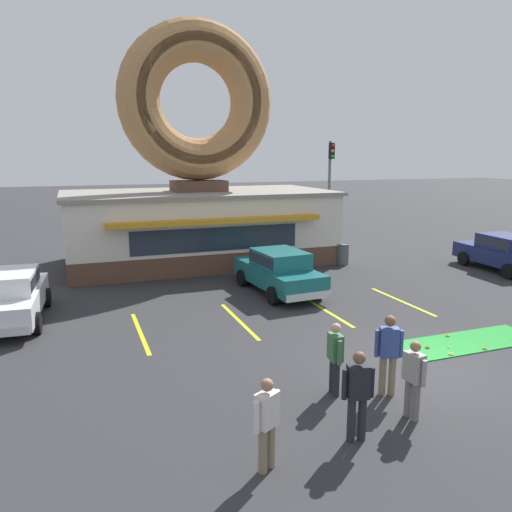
{
  "coord_description": "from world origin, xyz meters",
  "views": [
    {
      "loc": [
        -7.74,
        -8.94,
        5.02
      ],
      "look_at": [
        -2.56,
        5.0,
        2.0
      ],
      "focal_mm": 35.0,
      "sensor_mm": 36.0,
      "label": 1
    }
  ],
  "objects_px": {
    "pedestrian_leather_jacket_man": "(335,356)",
    "pedestrian_clipboard_woman": "(414,376)",
    "pedestrian_hooded_kid": "(358,392)",
    "pedestrian_beanie_man": "(267,420)",
    "pedestrian_blue_sweater_man": "(389,351)",
    "golf_ball": "(448,347)",
    "car_navy": "(504,251)",
    "traffic_light_pole": "(330,178)",
    "car_teal": "(279,270)",
    "car_white": "(9,295)",
    "trash_bin": "(343,254)"
  },
  "relations": [
    {
      "from": "golf_ball",
      "to": "pedestrian_leather_jacket_man",
      "type": "bearing_deg",
      "value": -164.03
    },
    {
      "from": "car_navy",
      "to": "pedestrian_clipboard_woman",
      "type": "relative_size",
      "value": 2.96
    },
    {
      "from": "car_white",
      "to": "traffic_light_pole",
      "type": "xyz_separation_m",
      "value": [
        16.25,
        9.87,
        2.84
      ]
    },
    {
      "from": "pedestrian_leather_jacket_man",
      "to": "traffic_light_pole",
      "type": "relative_size",
      "value": 0.27
    },
    {
      "from": "pedestrian_hooded_kid",
      "to": "pedestrian_beanie_man",
      "type": "relative_size",
      "value": 1.07
    },
    {
      "from": "pedestrian_beanie_man",
      "to": "traffic_light_pole",
      "type": "height_order",
      "value": "traffic_light_pole"
    },
    {
      "from": "car_teal",
      "to": "pedestrian_clipboard_woman",
      "type": "xyz_separation_m",
      "value": [
        -1.11,
        -9.23,
        -0.01
      ]
    },
    {
      "from": "pedestrian_leather_jacket_man",
      "to": "pedestrian_clipboard_woman",
      "type": "relative_size",
      "value": 1.01
    },
    {
      "from": "trash_bin",
      "to": "car_navy",
      "type": "bearing_deg",
      "value": -31.01
    },
    {
      "from": "pedestrian_clipboard_woman",
      "to": "car_white",
      "type": "bearing_deg",
      "value": 131.3
    },
    {
      "from": "pedestrian_leather_jacket_man",
      "to": "traffic_light_pole",
      "type": "distance_m",
      "value": 19.95
    },
    {
      "from": "pedestrian_blue_sweater_man",
      "to": "pedestrian_hooded_kid",
      "type": "distance_m",
      "value": 2.01
    },
    {
      "from": "pedestrian_blue_sweater_man",
      "to": "pedestrian_clipboard_woman",
      "type": "bearing_deg",
      "value": -96.88
    },
    {
      "from": "pedestrian_blue_sweater_man",
      "to": "traffic_light_pole",
      "type": "height_order",
      "value": "traffic_light_pole"
    },
    {
      "from": "car_white",
      "to": "pedestrian_beanie_man",
      "type": "bearing_deg",
      "value": -63.94
    },
    {
      "from": "pedestrian_blue_sweater_man",
      "to": "pedestrian_leather_jacket_man",
      "type": "xyz_separation_m",
      "value": [
        -1.04,
        0.41,
        -0.11
      ]
    },
    {
      "from": "car_navy",
      "to": "pedestrian_beanie_man",
      "type": "height_order",
      "value": "car_navy"
    },
    {
      "from": "car_teal",
      "to": "traffic_light_pole",
      "type": "height_order",
      "value": "traffic_light_pole"
    },
    {
      "from": "car_navy",
      "to": "pedestrian_leather_jacket_man",
      "type": "bearing_deg",
      "value": -148.83
    },
    {
      "from": "golf_ball",
      "to": "pedestrian_hooded_kid",
      "type": "height_order",
      "value": "pedestrian_hooded_kid"
    },
    {
      "from": "car_navy",
      "to": "pedestrian_leather_jacket_man",
      "type": "distance_m",
      "value": 14.8
    },
    {
      "from": "pedestrian_blue_sweater_man",
      "to": "golf_ball",
      "type": "bearing_deg",
      "value": 27.54
    },
    {
      "from": "car_navy",
      "to": "pedestrian_beanie_man",
      "type": "relative_size",
      "value": 2.95
    },
    {
      "from": "pedestrian_beanie_man",
      "to": "car_navy",
      "type": "bearing_deg",
      "value": 32.63
    },
    {
      "from": "car_teal",
      "to": "pedestrian_beanie_man",
      "type": "height_order",
      "value": "car_teal"
    },
    {
      "from": "golf_ball",
      "to": "pedestrian_clipboard_woman",
      "type": "bearing_deg",
      "value": -140.77
    },
    {
      "from": "car_teal",
      "to": "pedestrian_leather_jacket_man",
      "type": "height_order",
      "value": "car_teal"
    },
    {
      "from": "car_white",
      "to": "trash_bin",
      "type": "relative_size",
      "value": 4.78
    },
    {
      "from": "golf_ball",
      "to": "pedestrian_leather_jacket_man",
      "type": "height_order",
      "value": "pedestrian_leather_jacket_man"
    },
    {
      "from": "pedestrian_clipboard_woman",
      "to": "traffic_light_pole",
      "type": "bearing_deg",
      "value": 65.98
    },
    {
      "from": "golf_ball",
      "to": "pedestrian_blue_sweater_man",
      "type": "distance_m",
      "value": 3.53
    },
    {
      "from": "pedestrian_leather_jacket_man",
      "to": "pedestrian_clipboard_woman",
      "type": "xyz_separation_m",
      "value": [
        0.92,
        -1.4,
        -0.01
      ]
    },
    {
      "from": "pedestrian_blue_sweater_man",
      "to": "pedestrian_clipboard_woman",
      "type": "distance_m",
      "value": 1.0
    },
    {
      "from": "car_white",
      "to": "pedestrian_blue_sweater_man",
      "type": "xyz_separation_m",
      "value": [
        7.98,
        -7.96,
        0.11
      ]
    },
    {
      "from": "car_white",
      "to": "pedestrian_clipboard_woman",
      "type": "distance_m",
      "value": 11.92
    },
    {
      "from": "pedestrian_leather_jacket_man",
      "to": "pedestrian_beanie_man",
      "type": "xyz_separation_m",
      "value": [
        -2.31,
        -1.93,
        -0.0
      ]
    },
    {
      "from": "car_white",
      "to": "car_teal",
      "type": "relative_size",
      "value": 1.0
    },
    {
      "from": "golf_ball",
      "to": "pedestrian_clipboard_woman",
      "type": "height_order",
      "value": "pedestrian_clipboard_woman"
    },
    {
      "from": "golf_ball",
      "to": "pedestrian_beanie_man",
      "type": "bearing_deg",
      "value": -154.1
    },
    {
      "from": "car_navy",
      "to": "golf_ball",
      "type": "bearing_deg",
      "value": -142.95
    },
    {
      "from": "pedestrian_blue_sweater_man",
      "to": "pedestrian_leather_jacket_man",
      "type": "distance_m",
      "value": 1.12
    },
    {
      "from": "pedestrian_leather_jacket_man",
      "to": "pedestrian_beanie_man",
      "type": "relative_size",
      "value": 1.0
    },
    {
      "from": "trash_bin",
      "to": "traffic_light_pole",
      "type": "relative_size",
      "value": 0.17
    },
    {
      "from": "car_navy",
      "to": "car_white",
      "type": "bearing_deg",
      "value": -179.67
    },
    {
      "from": "pedestrian_clipboard_woman",
      "to": "pedestrian_hooded_kid",
      "type": "bearing_deg",
      "value": -168.01
    },
    {
      "from": "pedestrian_hooded_kid",
      "to": "pedestrian_beanie_man",
      "type": "xyz_separation_m",
      "value": [
        -1.81,
        -0.23,
        -0.07
      ]
    },
    {
      "from": "car_navy",
      "to": "pedestrian_blue_sweater_man",
      "type": "relative_size",
      "value": 2.65
    },
    {
      "from": "pedestrian_blue_sweater_man",
      "to": "pedestrian_clipboard_woman",
      "type": "relative_size",
      "value": 1.12
    },
    {
      "from": "pedestrian_beanie_man",
      "to": "traffic_light_pole",
      "type": "relative_size",
      "value": 0.27
    },
    {
      "from": "car_white",
      "to": "pedestrian_hooded_kid",
      "type": "xyz_separation_m",
      "value": [
        6.44,
        -9.25,
        0.06
      ]
    }
  ]
}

